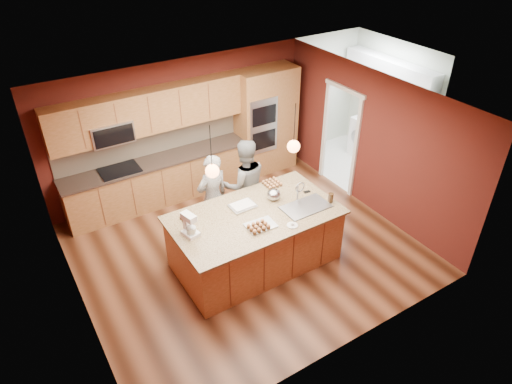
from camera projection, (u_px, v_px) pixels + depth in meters
floor at (245, 248)px, 8.05m from camera, size 5.50×5.50×0.00m
ceiling at (243, 104)px, 6.57m from camera, size 5.50×5.50×0.00m
wall_back at (180, 127)px, 9.08m from camera, size 5.50×0.00×5.50m
wall_front at (349, 276)px, 5.54m from camera, size 5.50×0.00×5.50m
wall_left at (67, 241)px, 6.09m from camera, size 0.00×5.00×5.00m
wall_right at (370, 142)px, 8.53m from camera, size 0.00×5.00×5.00m
cabinet_run at (155, 157)px, 8.80m from camera, size 3.74×0.64×2.30m
oven_column at (266, 121)px, 9.79m from camera, size 1.30×0.62×2.30m
doorway_trim at (340, 140)px, 9.25m from camera, size 0.08×1.11×2.20m
laundry_room at (389, 77)px, 9.76m from camera, size 2.60×2.70×2.70m
pendant_left at (212, 171)px, 6.36m from camera, size 0.20×0.20×0.80m
pendant_right at (294, 146)px, 6.98m from camera, size 0.20×0.20×0.80m
island at (256, 238)px, 7.50m from camera, size 2.68×1.50×1.37m
person_left at (213, 197)px, 7.92m from camera, size 0.64×0.46×1.65m
person_right at (245, 185)px, 8.18m from camera, size 0.98×0.84×1.74m
stand_mixer at (190, 226)px, 6.71m from camera, size 0.24×0.30×0.36m
sheet_cake at (243, 206)px, 7.38m from camera, size 0.42×0.31×0.05m
cooling_rack at (261, 225)px, 6.97m from camera, size 0.46×0.34×0.02m
mixing_bowl at (274, 195)px, 7.53m from camera, size 0.23×0.23×0.20m
plate at (292, 225)px, 6.97m from camera, size 0.17×0.17×0.01m
tumbler at (331, 198)px, 7.46m from camera, size 0.08×0.08×0.17m
phone at (307, 192)px, 7.76m from camera, size 0.12×0.08×0.01m
cupcakes_left at (188, 218)px, 7.08m from camera, size 0.23×0.23×0.07m
cupcakes_rack at (259, 226)px, 6.87m from camera, size 0.33×0.24×0.07m
cupcakes_right at (272, 183)px, 7.94m from camera, size 0.29×0.29×0.07m
washer at (385, 144)px, 10.26m from camera, size 0.80×0.82×1.03m
dryer at (366, 137)px, 10.71m from camera, size 0.59×0.61×0.92m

